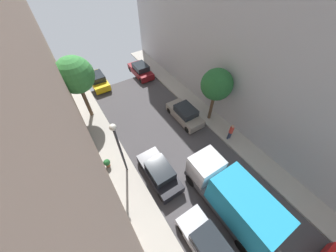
% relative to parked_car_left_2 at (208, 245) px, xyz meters
% --- Properties ---
extents(ground, '(32.00, 32.00, 0.00)m').
position_rel_parked_car_left_2_xyz_m(ground, '(2.70, 3.32, -0.72)').
color(ground, '#423F42').
extents(sidewalk_left, '(2.00, 44.00, 0.15)m').
position_rel_parked_car_left_2_xyz_m(sidewalk_left, '(-2.30, 3.32, -0.64)').
color(sidewalk_left, '#A8A399').
rests_on(sidewalk_left, ground).
extents(sidewalk_right, '(2.00, 44.00, 0.15)m').
position_rel_parked_car_left_2_xyz_m(sidewalk_right, '(7.70, 3.32, -0.64)').
color(sidewalk_right, '#A8A399').
rests_on(sidewalk_right, ground).
extents(parked_car_left_2, '(1.78, 4.20, 1.57)m').
position_rel_parked_car_left_2_xyz_m(parked_car_left_2, '(0.00, 0.00, 0.00)').
color(parked_car_left_2, silver).
rests_on(parked_car_left_2, ground).
extents(parked_car_left_3, '(1.78, 4.20, 1.57)m').
position_rel_parked_car_left_2_xyz_m(parked_car_left_3, '(0.00, 5.53, 0.00)').
color(parked_car_left_3, black).
rests_on(parked_car_left_3, ground).
extents(parked_car_left_4, '(1.78, 4.20, 1.57)m').
position_rel_parked_car_left_2_xyz_m(parked_car_left_4, '(0.00, 20.04, 0.00)').
color(parked_car_left_4, gold).
rests_on(parked_car_left_4, ground).
extents(parked_car_right_2, '(1.78, 4.20, 1.57)m').
position_rel_parked_car_left_2_xyz_m(parked_car_right_2, '(5.40, 9.63, 0.00)').
color(parked_car_right_2, gray).
rests_on(parked_car_right_2, ground).
extents(parked_car_right_3, '(1.78, 4.20, 1.57)m').
position_rel_parked_car_left_2_xyz_m(parked_car_right_3, '(5.40, 19.23, 0.00)').
color(parked_car_right_3, maroon).
rests_on(parked_car_right_3, ground).
extents(delivery_truck, '(2.26, 6.60, 3.38)m').
position_rel_parked_car_left_2_xyz_m(delivery_truck, '(2.70, 1.04, 1.07)').
color(delivery_truck, '#4C4C51').
rests_on(delivery_truck, ground).
extents(pedestrian, '(0.40, 0.36, 1.72)m').
position_rel_parked_car_left_2_xyz_m(pedestrian, '(7.24, 5.34, 0.35)').
color(pedestrian, '#2D334C').
rests_on(pedestrian, sidewalk_right).
extents(street_tree_0, '(3.19, 3.19, 6.23)m').
position_rel_parked_car_left_2_xyz_m(street_tree_0, '(-2.35, 15.21, 4.03)').
color(street_tree_0, brown).
rests_on(street_tree_0, sidewalk_left).
extents(street_tree_1, '(2.75, 2.75, 5.37)m').
position_rel_parked_car_left_2_xyz_m(street_tree_1, '(7.52, 8.33, 3.39)').
color(street_tree_1, brown).
rests_on(street_tree_1, sidewalk_right).
extents(potted_plant_0, '(0.53, 0.53, 0.80)m').
position_rel_parked_car_left_2_xyz_m(potted_plant_0, '(-3.04, 8.55, -0.11)').
color(potted_plant_0, brown).
rests_on(potted_plant_0, sidewalk_left).
extents(lamp_post, '(0.44, 0.44, 5.26)m').
position_rel_parked_car_left_2_xyz_m(lamp_post, '(-1.90, 7.47, 2.91)').
color(lamp_post, '#333338').
rests_on(lamp_post, sidewalk_left).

